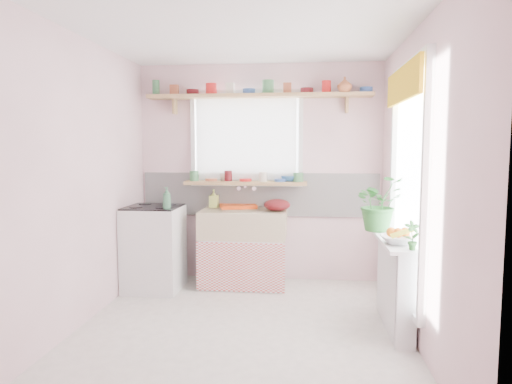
# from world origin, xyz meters

# --- Properties ---
(room) EXTENTS (3.20, 3.20, 3.20)m
(room) POSITION_xyz_m (0.66, 0.86, 1.37)
(room) COLOR white
(room) RESTS_ON ground
(sink_unit) EXTENTS (0.95, 0.65, 1.11)m
(sink_unit) POSITION_xyz_m (-0.15, 1.29, 0.43)
(sink_unit) COLOR white
(sink_unit) RESTS_ON ground
(cooker) EXTENTS (0.58, 0.58, 0.93)m
(cooker) POSITION_xyz_m (-1.10, 1.05, 0.46)
(cooker) COLOR white
(cooker) RESTS_ON ground
(radiator_ledge) EXTENTS (0.22, 0.95, 0.78)m
(radiator_ledge) POSITION_xyz_m (1.30, 0.20, 0.40)
(radiator_ledge) COLOR white
(radiator_ledge) RESTS_ON ground
(windowsill) EXTENTS (1.40, 0.22, 0.04)m
(windowsill) POSITION_xyz_m (-0.15, 1.48, 1.14)
(windowsill) COLOR tan
(windowsill) RESTS_ON room
(pine_shelf) EXTENTS (2.52, 0.24, 0.04)m
(pine_shelf) POSITION_xyz_m (0.00, 1.47, 2.12)
(pine_shelf) COLOR tan
(pine_shelf) RESTS_ON room
(shelf_crockery) EXTENTS (2.47, 0.11, 0.12)m
(shelf_crockery) POSITION_xyz_m (-0.04, 1.47, 2.19)
(shelf_crockery) COLOR #3F7F4C
(shelf_crockery) RESTS_ON pine_shelf
(sill_crockery) EXTENTS (1.35, 0.11, 0.12)m
(sill_crockery) POSITION_xyz_m (-0.17, 1.48, 1.22)
(sill_crockery) COLOR #3F7F4C
(sill_crockery) RESTS_ON windowsill
(dish_tray) EXTENTS (0.47, 0.40, 0.04)m
(dish_tray) POSITION_xyz_m (-0.24, 1.50, 0.87)
(dish_tray) COLOR #FD5116
(dish_tray) RESTS_ON sink_unit
(colander) EXTENTS (0.32, 0.32, 0.13)m
(colander) POSITION_xyz_m (0.22, 1.29, 0.92)
(colander) COLOR #520E12
(colander) RESTS_ON sink_unit
(jade_plant) EXTENTS (0.57, 0.53, 0.52)m
(jade_plant) POSITION_xyz_m (1.21, 0.60, 1.03)
(jade_plant) COLOR #2D722F
(jade_plant) RESTS_ON radiator_ledge
(fruit_bowl) EXTENTS (0.28, 0.28, 0.07)m
(fruit_bowl) POSITION_xyz_m (1.27, 0.02, 0.81)
(fruit_bowl) COLOR silver
(fruit_bowl) RESTS_ON radiator_ledge
(herb_pot) EXTENTS (0.13, 0.10, 0.22)m
(herb_pot) POSITION_xyz_m (1.33, -0.20, 0.89)
(herb_pot) COLOR #2B6528
(herb_pot) RESTS_ON radiator_ledge
(soap_bottle_sink) EXTENTS (0.10, 0.10, 0.21)m
(soap_bottle_sink) POSITION_xyz_m (-0.53, 1.50, 0.96)
(soap_bottle_sink) COLOR #D3E967
(soap_bottle_sink) RESTS_ON sink_unit
(sill_cup) EXTENTS (0.13, 0.13, 0.09)m
(sill_cup) POSITION_xyz_m (-0.40, 1.54, 1.20)
(sill_cup) COLOR beige
(sill_cup) RESTS_ON windowsill
(sill_bowl) EXTENTS (0.27, 0.27, 0.06)m
(sill_bowl) POSITION_xyz_m (0.36, 1.54, 1.19)
(sill_bowl) COLOR #30669F
(sill_bowl) RESTS_ON windowsill
(shelf_vase) EXTENTS (0.19, 0.19, 0.16)m
(shelf_vase) POSITION_xyz_m (0.94, 1.41, 2.22)
(shelf_vase) COLOR #B76338
(shelf_vase) RESTS_ON pine_shelf
(cooker_bottle) EXTENTS (0.12, 0.12, 0.23)m
(cooker_bottle) POSITION_xyz_m (-0.88, 0.83, 1.03)
(cooker_bottle) COLOR #3A744E
(cooker_bottle) RESTS_ON cooker
(fruit) EXTENTS (0.20, 0.14, 0.10)m
(fruit) POSITION_xyz_m (1.28, 0.03, 0.87)
(fruit) COLOR orange
(fruit) RESTS_ON fruit_bowl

